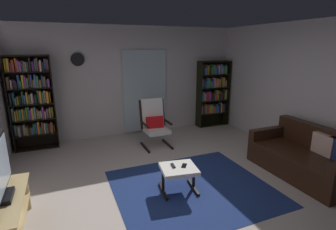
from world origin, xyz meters
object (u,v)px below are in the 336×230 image
(cell_phone, at_px, (184,166))
(ottoman, at_px, (179,171))
(lounge_armchair, at_px, (154,122))
(wall_clock, at_px, (78,59))
(tv_remote, at_px, (173,166))
(bookshelf_near_sofa, at_px, (213,92))
(tv_stand, at_px, (6,213))
(leather_sofa, at_px, (306,158))
(bookshelf_near_tv, at_px, (32,100))

(cell_phone, bearing_deg, ottoman, -142.07)
(lounge_armchair, relative_size, wall_clock, 3.53)
(lounge_armchair, relative_size, tv_remote, 7.10)
(ottoman, bearing_deg, cell_phone, 2.42)
(tv_remote, distance_m, cell_phone, 0.17)
(ottoman, height_order, tv_remote, tv_remote)
(cell_phone, bearing_deg, bookshelf_near_sofa, 86.97)
(tv_stand, xyz_separation_m, wall_clock, (1.10, 3.08, 1.52))
(bookshelf_near_sofa, height_order, ottoman, bookshelf_near_sofa)
(ottoman, xyz_separation_m, cell_phone, (0.09, 0.00, 0.07))
(leather_sofa, relative_size, cell_phone, 12.23)
(bookshelf_near_tv, xyz_separation_m, cell_phone, (2.18, -2.71, -0.67))
(tv_remote, bearing_deg, wall_clock, 118.31)
(leather_sofa, relative_size, ottoman, 2.92)
(bookshelf_near_sofa, height_order, cell_phone, bookshelf_near_sofa)
(leather_sofa, distance_m, cell_phone, 2.16)
(bookshelf_near_sofa, xyz_separation_m, leather_sofa, (-0.05, -3.10, -0.64))
(bookshelf_near_tv, bearing_deg, bookshelf_near_sofa, 0.51)
(bookshelf_near_sofa, relative_size, tv_remote, 12.17)
(bookshelf_near_sofa, bearing_deg, cell_phone, -128.54)
(leather_sofa, bearing_deg, bookshelf_near_tv, 144.63)
(cell_phone, bearing_deg, wall_clock, 148.17)
(tv_stand, height_order, bookshelf_near_tv, bookshelf_near_tv)
(wall_clock, bearing_deg, leather_sofa, -44.11)
(bookshelf_near_tv, relative_size, cell_phone, 14.01)
(cell_phone, distance_m, wall_clock, 3.44)
(bookshelf_near_sofa, height_order, leather_sofa, bookshelf_near_sofa)
(bookshelf_near_tv, height_order, wall_clock, wall_clock)
(lounge_armchair, bearing_deg, bookshelf_near_sofa, 23.02)
(bookshelf_near_sofa, bearing_deg, leather_sofa, -91.00)
(bookshelf_near_tv, bearing_deg, ottoman, -52.41)
(tv_stand, height_order, wall_clock, wall_clock)
(wall_clock, bearing_deg, cell_phone, -67.34)
(bookshelf_near_tv, bearing_deg, tv_remote, -52.69)
(leather_sofa, height_order, lounge_armchair, lounge_armchair)
(tv_remote, bearing_deg, tv_stand, -165.20)
(lounge_armchair, relative_size, cell_phone, 7.30)
(lounge_armchair, height_order, wall_clock, wall_clock)
(tv_stand, bearing_deg, bookshelf_near_tv, 87.59)
(bookshelf_near_sofa, distance_m, leather_sofa, 3.16)
(cell_phone, bearing_deg, leather_sofa, 26.10)
(ottoman, distance_m, wall_clock, 3.45)
(tv_stand, bearing_deg, wall_clock, 70.36)
(bookshelf_near_tv, bearing_deg, tv_stand, -92.41)
(lounge_armchair, bearing_deg, ottoman, -99.00)
(cell_phone, bearing_deg, tv_remote, -163.82)
(tv_stand, relative_size, bookshelf_near_tv, 0.60)
(tv_stand, distance_m, lounge_armchair, 3.28)
(ottoman, bearing_deg, tv_remote, 138.19)
(ottoman, relative_size, cell_phone, 4.18)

